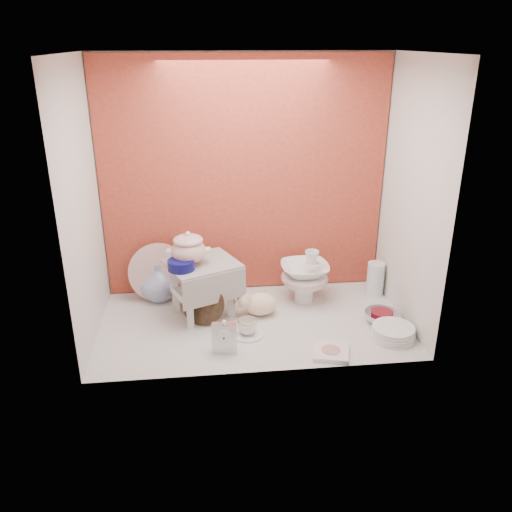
# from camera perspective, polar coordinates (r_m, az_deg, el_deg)

# --- Properties ---
(ground) EXTENTS (1.80, 1.80, 0.00)m
(ground) POSITION_cam_1_polar(r_m,az_deg,el_deg) (3.14, -0.32, -7.25)
(ground) COLOR silver
(ground) RESTS_ON ground
(niche_shell) EXTENTS (1.86, 1.03, 1.53)m
(niche_shell) POSITION_cam_1_polar(r_m,az_deg,el_deg) (2.97, -0.74, 10.30)
(niche_shell) COLOR #BB472E
(niche_shell) RESTS_ON ground
(step_stool) EXTENTS (0.50, 0.47, 0.34)m
(step_stool) POSITION_cam_1_polar(r_m,az_deg,el_deg) (3.18, -5.82, -3.52)
(step_stool) COLOR silver
(step_stool) RESTS_ON ground
(soup_tureen) EXTENTS (0.32, 0.32, 0.20)m
(soup_tureen) POSITION_cam_1_polar(r_m,az_deg,el_deg) (3.06, -7.37, 0.90)
(soup_tureen) COLOR white
(soup_tureen) RESTS_ON step_stool
(cobalt_bowl) EXTENTS (0.18, 0.18, 0.06)m
(cobalt_bowl) POSITION_cam_1_polar(r_m,az_deg,el_deg) (3.02, -8.14, -0.95)
(cobalt_bowl) COLOR #0B0A50
(cobalt_bowl) RESTS_ON step_stool
(floral_platter) EXTENTS (0.38, 0.11, 0.38)m
(floral_platter) POSITION_cam_1_polar(r_m,az_deg,el_deg) (3.39, -10.57, -1.77)
(floral_platter) COLOR white
(floral_platter) RESTS_ON ground
(blue_white_vase) EXTENTS (0.25, 0.25, 0.24)m
(blue_white_vase) POSITION_cam_1_polar(r_m,az_deg,el_deg) (3.41, -10.54, -2.84)
(blue_white_vase) COLOR white
(blue_white_vase) RESTS_ON ground
(lacquer_tray) EXTENTS (0.28, 0.17, 0.26)m
(lacquer_tray) POSITION_cam_1_polar(r_m,az_deg,el_deg) (3.09, -5.85, -5.17)
(lacquer_tray) COLOR black
(lacquer_tray) RESTS_ON ground
(mantel_clock) EXTENTS (0.14, 0.06, 0.19)m
(mantel_clock) POSITION_cam_1_polar(r_m,az_deg,el_deg) (2.82, -3.46, -8.74)
(mantel_clock) COLOR silver
(mantel_clock) RESTS_ON ground
(plush_pig) EXTENTS (0.29, 0.24, 0.15)m
(plush_pig) POSITION_cam_1_polar(r_m,az_deg,el_deg) (3.18, 0.46, -5.22)
(plush_pig) COLOR beige
(plush_pig) RESTS_ON ground
(teacup_saucer) EXTENTS (0.20, 0.20, 0.01)m
(teacup_saucer) POSITION_cam_1_polar(r_m,az_deg,el_deg) (3.01, -0.92, -8.51)
(teacup_saucer) COLOR white
(teacup_saucer) RESTS_ON ground
(gold_rim_teacup) EXTENTS (0.12, 0.12, 0.09)m
(gold_rim_teacup) POSITION_cam_1_polar(r_m,az_deg,el_deg) (2.99, -0.92, -7.69)
(gold_rim_teacup) COLOR white
(gold_rim_teacup) RESTS_ON teacup_saucer
(lattice_dish) EXTENTS (0.23, 0.23, 0.03)m
(lattice_dish) POSITION_cam_1_polar(r_m,az_deg,el_deg) (2.87, 8.16, -10.33)
(lattice_dish) COLOR white
(lattice_dish) RESTS_ON ground
(dinner_plate_stack) EXTENTS (0.25, 0.25, 0.07)m
(dinner_plate_stack) POSITION_cam_1_polar(r_m,az_deg,el_deg) (3.07, 14.71, -8.04)
(dinner_plate_stack) COLOR white
(dinner_plate_stack) RESTS_ON ground
(crystal_bowl) EXTENTS (0.28, 0.28, 0.07)m
(crystal_bowl) POSITION_cam_1_polar(r_m,az_deg,el_deg) (3.22, 13.52, -6.49)
(crystal_bowl) COLOR silver
(crystal_bowl) RESTS_ON ground
(clear_glass_vase) EXTENTS (0.12, 0.12, 0.22)m
(clear_glass_vase) POSITION_cam_1_polar(r_m,az_deg,el_deg) (3.51, 12.86, -2.46)
(clear_glass_vase) COLOR silver
(clear_glass_vase) RESTS_ON ground
(porcelain_tower) EXTENTS (0.36, 0.36, 0.34)m
(porcelain_tower) POSITION_cam_1_polar(r_m,az_deg,el_deg) (3.33, 5.31, -2.17)
(porcelain_tower) COLOR white
(porcelain_tower) RESTS_ON ground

